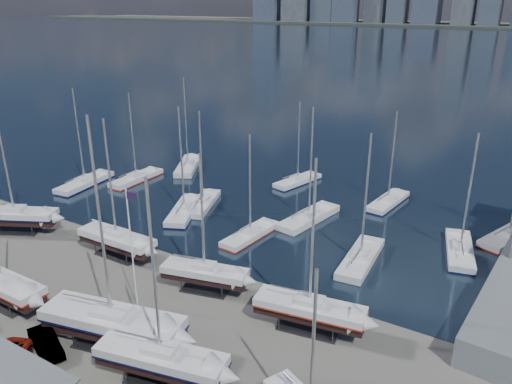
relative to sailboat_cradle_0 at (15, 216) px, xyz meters
The scene contains 24 objects.
ground 25.68m from the sailboat_cradle_0, 10.71° to the right, with size 1400.00×1400.00×0.00m, color #605E59.
water 306.29m from the sailboat_cradle_0, 85.29° to the left, with size 1400.00×600.00×0.40m, color #182637.
sailboat_cradle_0 is the anchor object (origin of this frame).
sailboat_cradle_1 16.92m from the sailboat_cradle_0, 38.28° to the right, with size 9.85×2.83×15.89m.
sailboat_cradle_2 15.54m from the sailboat_cradle_0, ahead, with size 9.57×2.70×15.64m.
sailboat_cradle_3 28.27m from the sailboat_cradle_0, 19.63° to the right, with size 12.64×5.93×19.43m.
sailboat_cradle_4 28.06m from the sailboat_cradle_0, ahead, with size 8.88×4.35×14.11m.
sailboat_cradle_5 34.55m from the sailboat_cradle_0, 18.04° to the right, with size 10.48×4.87×16.31m.
sailboat_cradle_6 39.50m from the sailboat_cradle_0, ahead, with size 9.93×4.11×15.60m.
sailboat_moored_0 16.62m from the sailboat_cradle_0, 110.02° to the left, with size 4.21×10.76×15.67m.
sailboat_moored_1 21.28m from the sailboat_cradle_0, 90.97° to the left, with size 2.77×9.80×14.64m.
sailboat_moored_2 30.46m from the sailboat_cradle_0, 84.66° to the left, with size 7.64×10.71×15.97m.
sailboat_moored_3 20.78m from the sailboat_cradle_0, 46.02° to the left, with size 6.73×10.45×15.20m.
sailboat_moored_4 23.66m from the sailboat_cradle_0, 50.59° to the left, with size 5.58×9.62×14.03m.
sailboat_moored_5 40.03m from the sailboat_cradle_0, 56.58° to the left, with size 4.64×9.32×13.42m.
sailboat_moored_6 29.03m from the sailboat_cradle_0, 27.53° to the left, with size 3.34×9.15×13.39m.
sailboat_moored_7 36.62m from the sailboat_cradle_0, 35.85° to the left, with size 4.58×10.68×15.62m.
sailboat_moored_8 48.90m from the sailboat_cradle_0, 41.25° to the left, with size 3.65×9.54×13.90m.
sailboat_moored_9 41.83m from the sailboat_cradle_0, 20.18° to the left, with size 3.59×10.26×15.21m.
sailboat_moored_10 52.95m from the sailboat_cradle_0, 24.61° to the left, with size 4.95×10.20×14.70m.
sailboat_moored_11 59.88m from the sailboat_cradle_0, 28.84° to the left, with size 6.10×10.25×14.81m.
car_b 25.88m from the sailboat_cradle_0, 29.98° to the right, with size 1.69×4.84×1.59m, color gray.
car_c 26.72m from the sailboat_cradle_0, 37.10° to the right, with size 2.45×5.32×1.48m, color gray.
flagpole 25.06m from the sailboat_cradle_0, 10.08° to the right, with size 1.04×0.12×11.80m.
Camera 1 is at (29.14, -37.89, 26.85)m, focal length 35.00 mm.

